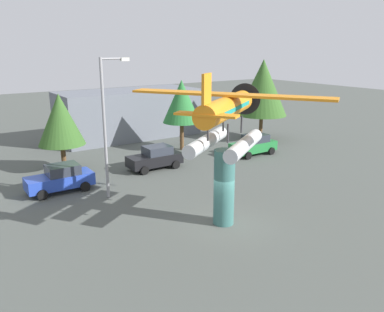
# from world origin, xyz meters

# --- Properties ---
(ground_plane) EXTENTS (140.00, 140.00, 0.00)m
(ground_plane) POSITION_xyz_m (0.00, 0.00, 0.00)
(ground_plane) COLOR #4C514C
(display_pedestal) EXTENTS (1.10, 1.10, 4.05)m
(display_pedestal) POSITION_xyz_m (0.00, 0.00, 2.03)
(display_pedestal) COLOR #386B66
(display_pedestal) RESTS_ON ground
(floatplane_monument) EXTENTS (7.08, 9.25, 4.00)m
(floatplane_monument) POSITION_xyz_m (0.11, 0.07, 5.72)
(floatplane_monument) COLOR silver
(floatplane_monument) RESTS_ON display_pedestal
(car_mid_blue) EXTENTS (4.20, 2.02, 1.76)m
(car_mid_blue) POSITION_xyz_m (-5.75, 9.73, 0.88)
(car_mid_blue) COLOR #2847B7
(car_mid_blue) RESTS_ON ground
(car_far_black) EXTENTS (4.20, 2.02, 1.76)m
(car_far_black) POSITION_xyz_m (1.76, 10.66, 0.88)
(car_far_black) COLOR black
(car_far_black) RESTS_ON ground
(car_distant_green) EXTENTS (4.20, 2.02, 1.76)m
(car_distant_green) POSITION_xyz_m (10.83, 9.49, 0.88)
(car_distant_green) COLOR #237A38
(car_distant_green) RESTS_ON ground
(streetlight_primary) EXTENTS (1.84, 0.28, 8.54)m
(streetlight_primary) POSITION_xyz_m (-3.43, 7.00, 4.91)
(streetlight_primary) COLOR gray
(streetlight_primary) RESTS_ON ground
(storefront_building) EXTENTS (14.06, 5.82, 4.82)m
(storefront_building) POSITION_xyz_m (4.92, 22.00, 2.41)
(storefront_building) COLOR slate
(storefront_building) RESTS_ON ground
(tree_east) EXTENTS (3.43, 3.43, 5.84)m
(tree_east) POSITION_xyz_m (-4.24, 14.06, 3.92)
(tree_east) COLOR brown
(tree_east) RESTS_ON ground
(tree_center_back) EXTENTS (3.39, 3.39, 6.29)m
(tree_center_back) POSITION_xyz_m (6.59, 14.44, 4.38)
(tree_center_back) COLOR brown
(tree_center_back) RESTS_ON ground
(tree_far_east) EXTENTS (4.91, 4.91, 7.92)m
(tree_far_east) POSITION_xyz_m (15.45, 13.51, 5.18)
(tree_far_east) COLOR brown
(tree_far_east) RESTS_ON ground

